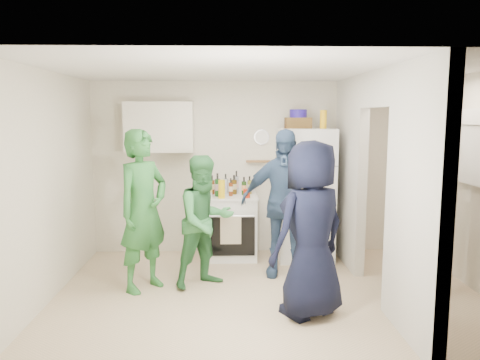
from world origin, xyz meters
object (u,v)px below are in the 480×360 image
at_px(wicker_basket, 298,123).
at_px(blue_bowl, 298,113).
at_px(yellow_cup_stack_top, 323,119).
at_px(person_nook, 415,222).
at_px(person_green_center, 205,221).
at_px(fridge, 304,194).
at_px(stove, 230,227).
at_px(person_denim, 284,203).
at_px(person_navy, 311,229).
at_px(person_green_left, 143,211).

relative_size(wicker_basket, blue_bowl, 1.46).
xyz_separation_m(yellow_cup_stack_top, person_nook, (0.84, -1.18, -1.15)).
xyz_separation_m(blue_bowl, person_green_center, (-1.25, -1.11, -1.26)).
xyz_separation_m(fridge, person_nook, (1.06, -1.28, -0.11)).
bearing_deg(person_green_center, yellow_cup_stack_top, -1.79).
height_order(stove, person_denim, person_denim).
height_order(wicker_basket, yellow_cup_stack_top, yellow_cup_stack_top).
relative_size(wicker_basket, person_green_center, 0.22).
bearing_deg(yellow_cup_stack_top, person_navy, -104.77).
xyz_separation_m(yellow_cup_stack_top, person_denim, (-0.61, -0.62, -1.03)).
relative_size(person_green_left, person_navy, 1.05).
distance_m(person_green_left, person_green_center, 0.73).
bearing_deg(fridge, person_navy, -97.77).
xyz_separation_m(person_green_left, person_nook, (3.11, -0.13, -0.12)).
bearing_deg(person_nook, person_denim, -118.09).
bearing_deg(person_denim, fridge, 77.20).
relative_size(fridge, person_nook, 1.14).
height_order(fridge, person_navy, fridge).
bearing_deg(person_nook, stove, -128.67).
bearing_deg(person_green_center, blue_bowl, 8.37).
xyz_separation_m(fridge, wicker_basket, (-0.10, 0.05, 0.99)).
bearing_deg(blue_bowl, yellow_cup_stack_top, -25.11).
bearing_deg(yellow_cup_stack_top, stove, 174.12).
bearing_deg(person_green_center, fridge, 4.90).
height_order(fridge, blue_bowl, blue_bowl).
bearing_deg(person_nook, blue_bowl, -145.70).
distance_m(fridge, blue_bowl, 1.13).
xyz_separation_m(person_green_left, person_green_center, (0.71, 0.09, -0.15)).
distance_m(yellow_cup_stack_top, person_green_left, 2.71).
bearing_deg(stove, fridge, -1.65).
bearing_deg(yellow_cup_stack_top, wicker_basket, 154.89).
xyz_separation_m(stove, fridge, (1.04, -0.03, 0.47)).
distance_m(person_denim, person_nook, 1.55).
relative_size(fridge, person_green_left, 0.98).
distance_m(stove, person_green_left, 1.63).
relative_size(person_green_left, person_nook, 1.15).
xyz_separation_m(stove, person_denim, (0.66, -0.75, 0.48)).
height_order(person_navy, person_nook, person_navy).
relative_size(yellow_cup_stack_top, person_navy, 0.14).
xyz_separation_m(fridge, person_denim, (-0.39, -0.72, 0.01)).
xyz_separation_m(stove, person_green_left, (-1.01, -1.18, 0.48)).
relative_size(stove, blue_bowl, 3.74).
xyz_separation_m(blue_bowl, yellow_cup_stack_top, (0.32, -0.15, -0.08)).
bearing_deg(fridge, wicker_basket, 153.43).
relative_size(stove, person_green_left, 0.48).
distance_m(wicker_basket, person_green_center, 2.02).
height_order(blue_bowl, person_green_left, blue_bowl).
height_order(blue_bowl, person_green_center, blue_bowl).
height_order(wicker_basket, person_denim, wicker_basket).
relative_size(person_green_center, person_denim, 0.84).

